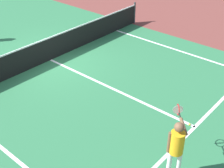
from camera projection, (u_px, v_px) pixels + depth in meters
The scene contains 7 objects.
ground_plane at pixel (51, 60), 12.50m from camera, with size 60.00×60.00×0.00m, color brown.
court_surface_inbounds at pixel (51, 60), 12.50m from camera, with size 10.62×24.40×0.00m, color #2D7247.
line_service_near at pixel (195, 127), 8.93m from camera, with size 8.22×0.10×0.01m, color white.
line_center_service at pixel (111, 88), 10.71m from camera, with size 0.10×6.40×0.01m, color white.
net at pixel (49, 49), 12.24m from camera, with size 11.09×0.09×1.07m.
player_near at pixel (177, 144), 6.87m from camera, with size 1.05×0.73×1.62m.
tennis_ball_mid_court at pixel (190, 124), 8.98m from camera, with size 0.07×0.07×0.07m, color #CCE033.
Camera 1 is at (-6.81, -9.15, 5.74)m, focal length 50.03 mm.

